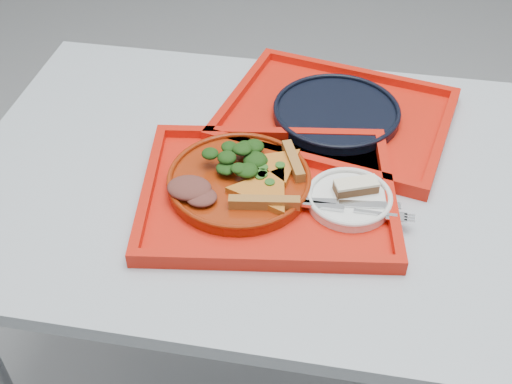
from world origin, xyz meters
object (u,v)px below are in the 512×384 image
at_px(dinner_plate, 239,182).
at_px(dessert_bar, 356,186).
at_px(tray_main, 268,196).
at_px(navy_plate, 336,113).
at_px(tray_far, 336,119).

relative_size(dinner_plate, dessert_bar, 3.15).
relative_size(tray_main, dinner_plate, 1.73).
xyz_separation_m(navy_plate, dessert_bar, (0.05, -0.24, 0.02)).
bearing_deg(tray_main, dinner_plate, 161.60).
relative_size(tray_far, dinner_plate, 1.73).
relative_size(tray_far, navy_plate, 1.73).
xyz_separation_m(dinner_plate, dessert_bar, (0.21, 0.01, 0.02)).
height_order(tray_far, dessert_bar, dessert_bar).
bearing_deg(navy_plate, tray_main, -111.42).
bearing_deg(tray_main, dessert_bar, -1.29).
relative_size(navy_plate, dessert_bar, 3.15).
distance_m(tray_main, dinner_plate, 0.06).
xyz_separation_m(tray_main, dessert_bar, (0.15, 0.02, 0.03)).
xyz_separation_m(tray_main, dinner_plate, (-0.05, 0.01, 0.02)).
height_order(tray_far, dinner_plate, dinner_plate).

